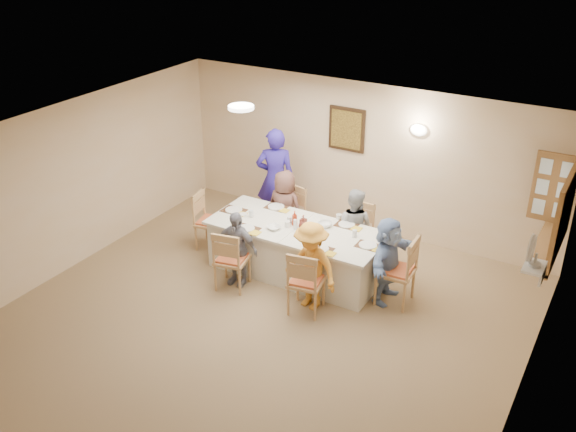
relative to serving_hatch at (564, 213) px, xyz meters
The scene contains 49 objects.
ground 4.28m from the serving_hatch, 143.22° to the right, with size 7.00×7.00×0.00m, color tan.
room_walls 4.01m from the serving_hatch, 143.22° to the right, with size 7.00×7.00×7.00m.
wall_picture 3.67m from the serving_hatch, 163.15° to the left, with size 0.62×0.05×0.72m.
wall_sconce 2.56m from the serving_hatch, 155.76° to the left, with size 0.26×0.09×0.18m, color white.
ceiling_light 4.41m from the serving_hatch, 167.93° to the right, with size 0.36×0.36×0.05m, color white.
serving_hatch is the anchor object (origin of this frame).
hatch_sill 0.54m from the serving_hatch, behind, with size 0.30×1.50×0.05m, color brown.
shutter_door 0.80m from the serving_hatch, 108.89° to the left, with size 0.55×0.04×1.00m, color brown.
fan_shelf 1.36m from the serving_hatch, 93.39° to the right, with size 0.22×0.36×0.03m, color white.
desk_fan 1.36m from the serving_hatch, 94.66° to the right, with size 0.30×0.30×0.28m, color #A5A5A8, non-canonical shape.
dining_table 3.67m from the serving_hatch, 167.69° to the right, with size 2.60×1.10×0.76m, color silver.
chair_back_left 4.15m from the serving_hatch, behind, with size 0.44×0.44×0.92m, color tan, non-canonical shape.
chair_back_right 3.00m from the serving_hatch, behind, with size 0.44×0.44×0.91m, color tan, non-canonical shape.
chair_front_left 4.42m from the serving_hatch, 158.95° to the right, with size 0.45×0.45×0.94m, color tan, non-canonical shape.
chair_front_right 3.37m from the serving_hatch, 151.22° to the right, with size 0.46×0.46×0.96m, color tan, non-canonical shape.
chair_left_end 5.12m from the serving_hatch, behind, with size 0.45×0.45×0.94m, color tan, non-canonical shape.
chair_right_end 2.24m from the serving_hatch, 158.21° to the right, with size 0.49×0.49×1.02m, color tan, non-canonical shape.
diner_back_left 4.11m from the serving_hatch, behind, with size 0.62×0.41×1.27m, color brown.
diner_back_right 2.95m from the serving_hatch, behind, with size 0.61×0.49×1.23m, color #A3A6AE.
diner_front_left 4.36m from the serving_hatch, 160.45° to the right, with size 0.68×0.31×1.14m, color gray.
diner_front_right 3.27m from the serving_hatch, 153.14° to the right, with size 0.89×0.62×1.27m, color gold.
diner_right_end 2.30m from the serving_hatch, 159.51° to the right, with size 0.41×1.17×1.25m, color #82A0D6.
caregiver 4.52m from the serving_hatch, behind, with size 0.76×0.67×1.75m, color #3022A1.
placemat_fl 4.24m from the serving_hatch, 163.81° to the right, with size 0.37×0.27×0.01m, color #472B19.
plate_fl 4.24m from the serving_hatch, 163.81° to the right, with size 0.25×0.25×0.02m, color white.
napkin_fl 4.09m from the serving_hatch, 162.41° to the right, with size 0.15×0.15×0.01m, color yellow.
placemat_fr 3.13m from the serving_hatch, 157.51° to the right, with size 0.34×0.26×0.01m, color #472B19.
plate_fr 3.13m from the serving_hatch, 157.51° to the right, with size 0.24×0.24×0.02m, color white.
napkin_fr 2.99m from the serving_hatch, 155.23° to the right, with size 0.14×0.14×0.01m, color yellow.
placemat_bl 4.09m from the serving_hatch, behind, with size 0.33×0.24×0.01m, color #472B19.
plate_bl 4.09m from the serving_hatch, behind, with size 0.25×0.25×0.02m, color white.
napkin_bl 3.92m from the serving_hatch, behind, with size 0.13×0.13×0.01m, color yellow.
placemat_br 2.93m from the serving_hatch, behind, with size 0.32×0.24×0.01m, color #472B19.
plate_br 2.92m from the serving_hatch, behind, with size 0.24×0.24×0.01m, color white.
napkin_br 2.76m from the serving_hatch, behind, with size 0.14×0.14×0.01m, color yellow.
placemat_le 4.63m from the serving_hatch, behind, with size 0.36×0.27×0.01m, color #472B19.
plate_le 4.63m from the serving_hatch, behind, with size 0.26×0.26×0.02m, color white.
napkin_le 4.47m from the serving_hatch, 169.61° to the right, with size 0.14×0.14×0.01m, color yellow.
placemat_re 2.52m from the serving_hatch, 162.01° to the right, with size 0.32×0.24×0.01m, color #472B19.
plate_re 2.52m from the serving_hatch, 162.01° to the right, with size 0.25×0.25×0.02m, color white.
napkin_re 2.37m from the serving_hatch, 159.39° to the right, with size 0.15×0.15×0.01m, color yellow.
teacup_a 4.43m from the serving_hatch, 166.31° to the right, with size 0.15×0.15×0.09m, color white.
teacup_b 3.08m from the serving_hatch, behind, with size 0.10×0.10×0.08m, color white.
bowl_a 3.86m from the serving_hatch, 165.29° to the right, with size 0.25×0.25×0.05m, color white.
bowl_b 3.19m from the serving_hatch, behind, with size 0.26×0.26×0.06m, color white.
condiment_ketchup 3.60m from the serving_hatch, 168.59° to the right, with size 0.11×0.11×0.22m, color #A0260D.
condiment_brown 3.47m from the serving_hatch, 168.38° to the right, with size 0.09×0.09×0.18m, color #5D2218.
condiment_malt 3.45m from the serving_hatch, 167.31° to the right, with size 0.16×0.16×0.17m, color #5D2218.
drinking_glass 3.69m from the serving_hatch, 168.97° to the right, with size 0.07×0.07×0.11m, color silver.
Camera 1 is at (3.82, -5.56, 5.02)m, focal length 40.00 mm.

